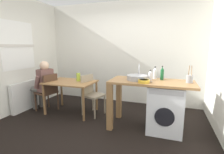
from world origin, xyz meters
TOP-DOWN VIEW (x-y plane):
  - ground_plane at (0.00, 0.00)m, footprint 5.46×5.46m
  - wall_back at (0.00, 1.75)m, footprint 4.60×0.10m
  - wall_window_side at (-2.15, 0.00)m, footprint 0.12×3.80m
  - radiator at (-2.02, 0.30)m, footprint 0.10×0.80m
  - dining_table at (-0.88, 0.53)m, footprint 1.10×0.76m
  - chair_person_seat at (-1.42, 0.41)m, footprint 0.48×0.48m
  - chair_opposite at (-0.40, 0.59)m, footprint 0.49×0.49m
  - seated_person at (-1.58, 0.44)m, footprint 0.54×0.54m
  - kitchen_counter at (0.75, 0.31)m, footprint 1.50×0.68m
  - washing_machine at (1.22, 0.31)m, footprint 0.60×0.61m
  - sink_basin at (0.70, 0.31)m, footprint 0.38×0.38m
  - tap at (0.70, 0.49)m, footprint 0.02×0.02m
  - bottle_tall_green at (0.93, 0.41)m, footprint 0.07×0.07m
  - bottle_squat_brown at (1.00, 0.54)m, footprint 0.07×0.07m
  - bottle_clear_small at (1.13, 0.48)m, footprint 0.06×0.06m
  - mixing_bowl at (0.86, 0.11)m, footprint 0.20×0.20m
  - utensil_crock at (1.59, 0.36)m, footprint 0.11×0.11m
  - vase at (-0.73, 0.63)m, footprint 0.09×0.09m
  - scissors at (0.91, 0.21)m, footprint 0.15×0.06m

SIDE VIEW (x-z plane):
  - ground_plane at x=0.00m, z-range 0.00..0.00m
  - radiator at x=-2.02m, z-range 0.00..0.70m
  - washing_machine at x=1.22m, z-range 0.00..0.86m
  - chair_person_seat at x=-1.42m, z-range 0.06..0.96m
  - chair_opposite at x=-0.40m, z-range 0.06..0.96m
  - dining_table at x=-0.88m, z-range 0.27..1.01m
  - seated_person at x=-1.58m, z-range 0.07..1.27m
  - kitchen_counter at x=0.75m, z-range 0.30..1.22m
  - vase at x=-0.73m, z-range 0.74..0.93m
  - scissors at x=0.91m, z-range 0.92..0.93m
  - mixing_bowl at x=0.86m, z-range 0.92..0.98m
  - sink_basin at x=0.70m, z-range 0.92..1.01m
  - utensil_crock at x=1.59m, z-range 0.84..1.14m
  - bottle_tall_green at x=0.93m, z-range 0.91..1.10m
  - bottle_squat_brown at x=1.00m, z-range 0.91..1.15m
  - bottle_clear_small at x=1.13m, z-range 0.91..1.17m
  - tap at x=0.70m, z-range 0.92..1.20m
  - wall_back at x=0.00m, z-range 0.00..2.70m
  - wall_window_side at x=-2.15m, z-range 0.00..2.70m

